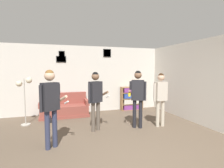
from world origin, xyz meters
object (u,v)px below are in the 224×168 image
at_px(person_player_foreground_center, 96,95).
at_px(person_watcher_holding_cup, 138,93).
at_px(bookshelf, 132,98).
at_px(person_spectator_near_bookshelf, 161,94).
at_px(couch, 65,109).
at_px(floor_lamp, 24,89).
at_px(bottle_on_floor, 51,120).
at_px(person_player_foreground_left, 50,100).

relative_size(person_player_foreground_center, person_watcher_holding_cup, 0.98).
bearing_deg(bookshelf, person_watcher_holding_cup, -109.83).
bearing_deg(person_player_foreground_center, person_spectator_near_bookshelf, -6.58).
distance_m(person_player_foreground_center, person_spectator_near_bookshelf, 1.99).
xyz_separation_m(couch, person_spectator_near_bookshelf, (2.77, -2.12, 0.72)).
height_order(person_player_foreground_center, person_watcher_holding_cup, person_watcher_holding_cup).
height_order(couch, floor_lamp, floor_lamp).
distance_m(person_watcher_holding_cup, bottle_on_floor, 3.00).
relative_size(couch, person_player_foreground_center, 1.04).
xyz_separation_m(floor_lamp, person_player_foreground_left, (0.83, -1.96, -0.05)).
bearing_deg(person_watcher_holding_cup, person_player_foreground_center, 173.57).
bearing_deg(person_watcher_holding_cup, couch, 135.04).
distance_m(bookshelf, person_spectator_near_bookshelf, 2.38).
distance_m(couch, bookshelf, 2.85).
xyz_separation_m(floor_lamp, bottle_on_floor, (0.74, 0.01, -1.05)).
bearing_deg(person_player_foreground_left, bookshelf, 41.69).
xyz_separation_m(person_player_foreground_center, person_spectator_near_bookshelf, (1.98, -0.23, -0.03)).
xyz_separation_m(floor_lamp, person_player_foreground_center, (2.01, -1.16, -0.10)).
height_order(person_spectator_near_bookshelf, bottle_on_floor, person_spectator_near_bookshelf).
height_order(couch, bottle_on_floor, couch).
bearing_deg(bottle_on_floor, person_player_foreground_center, -42.95).
relative_size(bookshelf, bottle_on_floor, 4.27).
bearing_deg(person_watcher_holding_cup, floor_lamp, 158.17).
bearing_deg(couch, person_watcher_holding_cup, -44.96).
bearing_deg(person_player_foreground_left, person_spectator_near_bookshelf, 10.13).
bearing_deg(person_spectator_near_bookshelf, person_player_foreground_center, 173.42).
bearing_deg(person_spectator_near_bookshelf, person_player_foreground_left, -169.87).
bearing_deg(bottle_on_floor, couch, 56.03).
height_order(couch, person_spectator_near_bookshelf, person_spectator_near_bookshelf).
bearing_deg(floor_lamp, person_watcher_holding_cup, -21.83).
distance_m(bookshelf, person_player_foreground_left, 4.38).
xyz_separation_m(couch, bottle_on_floor, (-0.48, -0.71, -0.19)).
height_order(person_player_foreground_center, person_spectator_near_bookshelf, person_player_foreground_center).
relative_size(couch, bottle_on_floor, 7.51).
bearing_deg(floor_lamp, person_player_foreground_center, -30.08).
bearing_deg(person_player_foreground_left, person_player_foreground_center, 33.80).
distance_m(person_spectator_near_bookshelf, bottle_on_floor, 3.65).
relative_size(floor_lamp, person_player_foreground_center, 0.90).
bearing_deg(bookshelf, person_player_foreground_left, -138.31).
relative_size(floor_lamp, person_watcher_holding_cup, 0.88).
height_order(person_player_foreground_left, bottle_on_floor, person_player_foreground_left).
height_order(bookshelf, bottle_on_floor, bookshelf).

